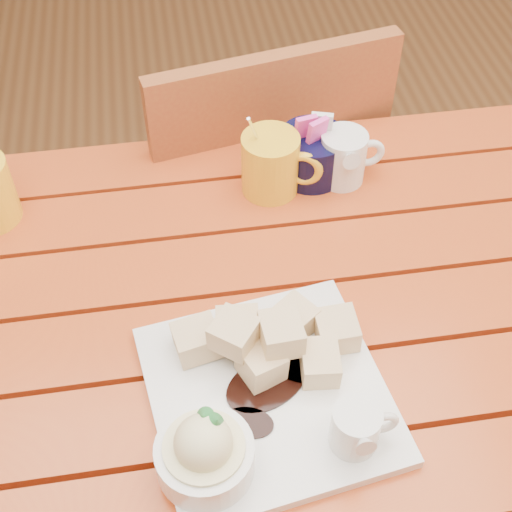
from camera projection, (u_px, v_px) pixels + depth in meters
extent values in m
cube|color=#9F2814|center=(291.00, 501.00, 0.78)|extent=(1.20, 0.11, 0.03)
cube|color=#9F2814|center=(273.00, 409.00, 0.85)|extent=(1.20, 0.11, 0.03)
cube|color=#9F2814|center=(258.00, 332.00, 0.93)|extent=(1.20, 0.11, 0.03)
cube|color=#9F2814|center=(245.00, 266.00, 1.00)|extent=(1.20, 0.11, 0.03)
cube|color=#9F2814|center=(234.00, 210.00, 1.08)|extent=(1.20, 0.11, 0.03)
cube|color=#9F2814|center=(225.00, 161.00, 1.15)|extent=(1.20, 0.11, 0.03)
cube|color=#9F2814|center=(224.00, 180.00, 1.21)|extent=(1.12, 0.04, 0.08)
cylinder|color=#9F2814|center=(490.00, 269.00, 1.49)|extent=(0.06, 0.06, 0.72)
cube|color=white|center=(268.00, 394.00, 0.84)|extent=(0.31, 0.31, 0.02)
cube|color=#C4893C|center=(234.00, 333.00, 0.83)|extent=(0.07, 0.07, 0.04)
cube|color=#C4893C|center=(293.00, 320.00, 0.88)|extent=(0.07, 0.07, 0.04)
cube|color=#C4893C|center=(281.00, 334.00, 0.83)|extent=(0.05, 0.05, 0.04)
cube|color=#C4893C|center=(197.00, 340.00, 0.86)|extent=(0.06, 0.06, 0.04)
cube|color=#C4893C|center=(261.00, 364.00, 0.83)|extent=(0.06, 0.06, 0.04)
cube|color=#C4893C|center=(320.00, 363.00, 0.84)|extent=(0.05, 0.05, 0.04)
cube|color=#C4893C|center=(337.00, 330.00, 0.87)|extent=(0.05, 0.05, 0.04)
cube|color=#C4893C|center=(238.00, 327.00, 0.87)|extent=(0.05, 0.05, 0.04)
cylinder|color=white|center=(205.00, 457.00, 0.75)|extent=(0.11, 0.11, 0.04)
cylinder|color=#FFF2BB|center=(204.00, 452.00, 0.75)|extent=(0.09, 0.09, 0.03)
sphere|color=#FFF2BB|center=(203.00, 443.00, 0.73)|extent=(0.06, 0.06, 0.06)
cone|color=#287D38|center=(215.00, 422.00, 0.72)|extent=(0.03, 0.04, 0.03)
cone|color=#287D38|center=(204.00, 416.00, 0.72)|extent=(0.03, 0.03, 0.02)
cylinder|color=white|center=(355.00, 428.00, 0.77)|extent=(0.05, 0.05, 0.06)
cylinder|color=black|center=(358.00, 416.00, 0.75)|extent=(0.04, 0.04, 0.01)
cone|color=white|center=(364.00, 441.00, 0.74)|extent=(0.02, 0.02, 0.03)
torus|color=white|center=(383.00, 423.00, 0.77)|extent=(0.04, 0.01, 0.04)
cylinder|color=yellow|center=(270.00, 164.00, 1.05)|extent=(0.09, 0.09, 0.10)
cylinder|color=black|center=(271.00, 143.00, 1.02)|extent=(0.07, 0.07, 0.01)
torus|color=yellow|center=(303.00, 169.00, 1.05)|extent=(0.06, 0.03, 0.06)
cylinder|color=silver|center=(260.00, 143.00, 1.03)|extent=(0.04, 0.04, 0.12)
cylinder|color=white|center=(343.00, 157.00, 1.07)|extent=(0.07, 0.07, 0.08)
cylinder|color=white|center=(345.00, 138.00, 1.05)|extent=(0.06, 0.06, 0.01)
cone|color=white|center=(350.00, 158.00, 1.03)|extent=(0.03, 0.03, 0.03)
torus|color=white|center=(369.00, 154.00, 1.08)|extent=(0.05, 0.01, 0.05)
cylinder|color=black|center=(312.00, 155.00, 1.08)|extent=(0.10, 0.10, 0.07)
cube|color=#FC44B3|center=(305.00, 129.00, 1.04)|extent=(0.03, 0.02, 0.05)
cube|color=white|center=(322.00, 126.00, 1.05)|extent=(0.03, 0.02, 0.05)
cube|color=#FC44B3|center=(317.00, 133.00, 1.04)|extent=(0.04, 0.03, 0.05)
cube|color=brown|center=(240.00, 194.00, 1.54)|extent=(0.49, 0.49, 0.03)
cylinder|color=brown|center=(284.00, 196.00, 1.86)|extent=(0.04, 0.04, 0.42)
cylinder|color=brown|center=(150.00, 230.00, 1.78)|extent=(0.04, 0.04, 0.42)
cylinder|color=brown|center=(342.00, 298.00, 1.63)|extent=(0.04, 0.04, 0.42)
cylinder|color=brown|center=(191.00, 342.00, 1.55)|extent=(0.04, 0.04, 0.42)
cube|color=brown|center=(274.00, 165.00, 1.24)|extent=(0.42, 0.11, 0.44)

